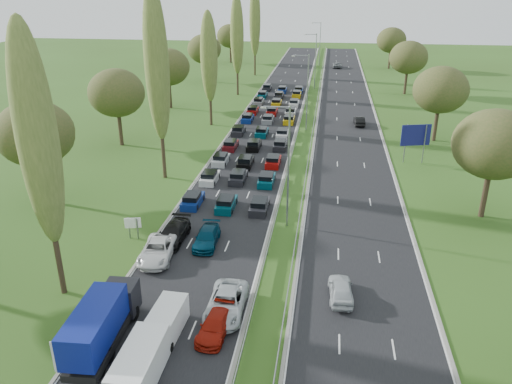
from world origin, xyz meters
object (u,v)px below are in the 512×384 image
at_px(white_van_front, 166,321).
at_px(info_sign, 133,225).
at_px(near_car_3, 173,233).
at_px(direction_sign, 416,137).
at_px(white_van_rear, 141,363).
at_px(near_car_2, 158,250).
at_px(blue_lorry, 102,322).

height_order(white_van_front, info_sign, info_sign).
relative_size(near_car_3, white_van_front, 1.14).
relative_size(near_car_3, direction_sign, 1.05).
xyz_separation_m(white_van_front, info_sign, (-7.28, 12.81, 0.39)).
xyz_separation_m(white_van_rear, direction_sign, (21.70, 42.82, 2.45)).
distance_m(near_car_2, near_car_3, 3.28).
distance_m(white_van_front, direction_sign, 44.28).
bearing_deg(blue_lorry, near_car_3, 86.18).
relative_size(near_car_2, info_sign, 2.71).
xyz_separation_m(near_car_3, info_sign, (-3.80, -0.04, 0.56)).
height_order(near_car_3, blue_lorry, blue_lorry).
height_order(blue_lorry, white_van_rear, blue_lorry).
bearing_deg(white_van_front, info_sign, 121.92).
distance_m(near_car_3, white_van_front, 13.31).
height_order(near_car_2, blue_lorry, blue_lorry).
distance_m(info_sign, direction_sign, 38.73).
bearing_deg(near_car_3, white_van_rear, -77.47).
relative_size(near_car_3, blue_lorry, 0.67).
height_order(near_car_3, info_sign, info_sign).
height_order(white_van_front, white_van_rear, white_van_rear).
bearing_deg(white_van_front, near_car_3, 107.46).
bearing_deg(blue_lorry, white_van_rear, -38.20).
distance_m(near_car_2, blue_lorry, 11.36).
height_order(white_van_front, direction_sign, direction_sign).
bearing_deg(white_van_rear, direction_sign, 63.02).
bearing_deg(direction_sign, white_van_front, -119.13).
height_order(near_car_3, white_van_front, white_van_front).
relative_size(white_van_front, info_sign, 2.27).
bearing_deg(near_car_2, direction_sign, 43.88).
bearing_deg(near_car_3, near_car_2, -95.27).
bearing_deg(info_sign, blue_lorry, -76.13).
bearing_deg(white_van_rear, white_van_front, 87.36).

